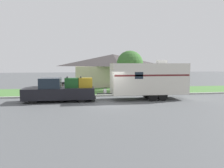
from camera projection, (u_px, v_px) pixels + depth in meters
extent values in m
plane|color=#515456|center=(110.00, 103.00, 17.46)|extent=(120.00, 120.00, 0.00)
cube|color=#999993|center=(104.00, 95.00, 21.15)|extent=(80.00, 0.30, 0.14)
cube|color=#477538|center=(101.00, 91.00, 24.75)|extent=(80.00, 7.00, 0.03)
cube|color=beige|center=(113.00, 75.00, 32.38)|extent=(10.85, 7.55, 2.77)
pyramid|color=#3D3838|center=(113.00, 60.00, 32.17)|extent=(11.72, 8.16, 1.74)
cube|color=#4C3828|center=(117.00, 79.00, 28.72)|extent=(1.00, 0.06, 2.10)
cylinder|color=black|center=(33.00, 99.00, 17.16)|extent=(0.81, 0.28, 0.81)
cylinder|color=black|center=(37.00, 96.00, 18.71)|extent=(0.81, 0.28, 0.81)
cylinder|color=black|center=(82.00, 98.00, 17.72)|extent=(0.81, 0.28, 0.81)
cylinder|color=black|center=(82.00, 95.00, 19.27)|extent=(0.81, 0.28, 0.81)
cube|color=black|center=(43.00, 94.00, 18.01)|extent=(3.23, 1.93, 0.92)
cube|color=#19232D|center=(50.00, 83.00, 18.01)|extent=(1.68, 1.78, 0.83)
cube|color=black|center=(79.00, 93.00, 18.43)|extent=(2.55, 1.93, 0.92)
cube|color=#333333|center=(95.00, 97.00, 18.66)|extent=(0.12, 1.74, 0.20)
cube|color=#194C1E|center=(72.00, 83.00, 18.27)|extent=(1.15, 0.81, 0.80)
cube|color=black|center=(67.00, 77.00, 18.17)|extent=(0.10, 0.89, 0.08)
cube|color=olive|center=(85.00, 83.00, 18.43)|extent=(1.15, 0.81, 0.80)
cube|color=black|center=(81.00, 77.00, 18.33)|extent=(0.10, 0.89, 0.08)
cylinder|color=black|center=(153.00, 96.00, 18.36)|extent=(0.79, 0.22, 0.79)
cylinder|color=black|center=(146.00, 93.00, 20.37)|extent=(0.79, 0.22, 0.79)
cylinder|color=black|center=(163.00, 96.00, 18.48)|extent=(0.79, 0.22, 0.79)
cylinder|color=black|center=(155.00, 93.00, 20.49)|extent=(0.79, 0.22, 0.79)
cube|color=beige|center=(149.00, 78.00, 19.21)|extent=(6.58, 2.32, 2.65)
cube|color=#5B1E1E|center=(153.00, 75.00, 18.03)|extent=(6.44, 0.01, 0.14)
cube|color=#383838|center=(104.00, 94.00, 18.76)|extent=(1.29, 0.12, 0.10)
cylinder|color=silver|center=(105.00, 91.00, 18.75)|extent=(0.28, 0.28, 0.36)
cube|color=silver|center=(162.00, 62.00, 19.24)|extent=(0.80, 0.68, 0.28)
cube|color=#19232D|center=(139.00, 76.00, 17.86)|extent=(0.70, 0.01, 0.56)
cylinder|color=brown|center=(62.00, 90.00, 21.14)|extent=(0.09, 0.09, 1.15)
cube|color=black|center=(62.00, 83.00, 21.08)|extent=(0.48, 0.20, 0.22)
cylinder|color=brown|center=(130.00, 82.00, 25.38)|extent=(0.24, 0.24, 1.97)
sphere|color=#38662D|center=(130.00, 64.00, 25.17)|extent=(3.05, 3.05, 3.05)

